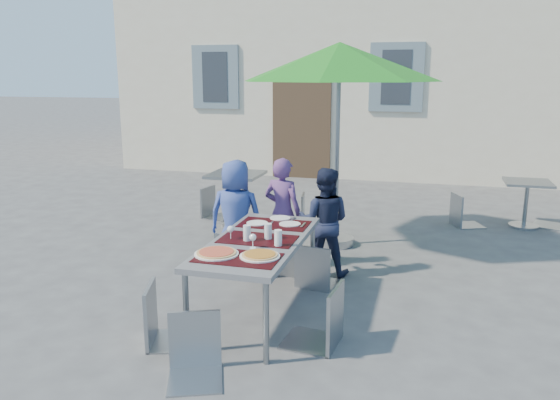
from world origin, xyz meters
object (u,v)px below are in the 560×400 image
(pizza_near_right, at_px, (260,255))
(patio_umbrella, at_px, (339,64))
(chair_5, at_px, (193,310))
(chair_4, at_px, (324,279))
(chair_1, at_px, (284,233))
(cafe_table_1, at_px, (527,197))
(cafe_table_0, at_px, (236,188))
(chair_3, at_px, (161,279))
(dining_table, at_px, (258,245))
(child_2, at_px, (324,222))
(chair_0, at_px, (235,228))
(bg_chair_l_1, at_px, (464,191))
(bg_chair_l_0, at_px, (213,184))
(pizza_near_left, at_px, (216,253))
(bg_chair_r_0, at_px, (297,191))
(child_1, at_px, (283,213))
(chair_2, at_px, (316,240))
(child_0, at_px, (236,216))

(pizza_near_right, distance_m, patio_umbrella, 3.30)
(chair_5, bearing_deg, chair_4, 40.66)
(chair_1, height_order, chair_4, chair_4)
(chair_5, bearing_deg, cafe_table_1, 59.33)
(chair_4, xyz_separation_m, cafe_table_0, (-1.99, 3.35, -0.01))
(chair_1, xyz_separation_m, chair_3, (-0.56, -1.88, 0.09))
(chair_4, bearing_deg, dining_table, 148.51)
(pizza_near_right, bearing_deg, child_2, 83.05)
(chair_0, bearing_deg, chair_4, -47.13)
(chair_3, relative_size, cafe_table_1, 1.40)
(chair_4, height_order, cafe_table_0, chair_4)
(dining_table, height_order, bg_chair_l_1, bg_chair_l_1)
(chair_4, relative_size, bg_chair_l_0, 1.10)
(pizza_near_left, bearing_deg, bg_chair_l_1, 62.87)
(bg_chair_r_0, bearing_deg, chair_4, -73.05)
(dining_table, distance_m, child_1, 1.41)
(pizza_near_left, height_order, bg_chair_l_1, bg_chair_l_1)
(dining_table, distance_m, chair_0, 1.14)
(bg_chair_l_1, bearing_deg, chair_4, -107.13)
(chair_2, bearing_deg, bg_chair_r_0, 108.06)
(child_1, xyz_separation_m, chair_0, (-0.45, -0.44, -0.10))
(bg_chair_l_1, bearing_deg, bg_chair_l_0, -172.67)
(child_0, height_order, patio_umbrella, patio_umbrella)
(dining_table, xyz_separation_m, chair_5, (-0.14, -1.17, -0.16))
(pizza_near_left, bearing_deg, chair_0, 104.50)
(cafe_table_0, bearing_deg, dining_table, -66.31)
(chair_0, distance_m, chair_3, 1.72)
(dining_table, distance_m, pizza_near_right, 0.52)
(dining_table, relative_size, cafe_table_1, 2.62)
(child_1, xyz_separation_m, cafe_table_1, (3.08, 2.61, -0.19))
(child_0, xyz_separation_m, cafe_table_1, (3.56, 2.89, -0.19))
(child_2, relative_size, chair_2, 1.36)
(chair_0, height_order, cafe_table_0, chair_0)
(bg_chair_l_0, bearing_deg, chair_1, -51.17)
(cafe_table_0, relative_size, bg_chair_r_0, 0.95)
(pizza_near_left, relative_size, chair_0, 0.40)
(chair_5, bearing_deg, bg_chair_r_0, 93.83)
(chair_3, height_order, patio_umbrella, patio_umbrella)
(pizza_near_left, distance_m, child_1, 1.93)
(chair_4, xyz_separation_m, chair_5, (-0.85, -0.73, -0.06))
(pizza_near_right, bearing_deg, chair_1, 98.00)
(chair_0, distance_m, chair_5, 2.18)
(pizza_near_right, distance_m, chair_3, 0.85)
(child_2, distance_m, bg_chair_r_0, 2.24)
(child_1, bearing_deg, chair_2, 145.56)
(dining_table, relative_size, bg_chair_l_1, 1.98)
(bg_chair_l_0, bearing_deg, dining_table, -61.21)
(child_2, height_order, bg_chair_l_0, child_2)
(child_1, bearing_deg, pizza_near_left, 101.60)
(cafe_table_1, bearing_deg, chair_5, -120.67)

